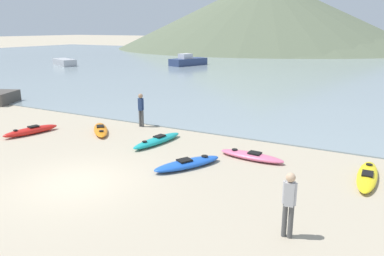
% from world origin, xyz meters
% --- Properties ---
extents(ground_plane, '(400.00, 400.00, 0.00)m').
position_xyz_m(ground_plane, '(0.00, 0.00, 0.00)').
color(ground_plane, tan).
extents(bay_water, '(160.00, 70.00, 0.06)m').
position_xyz_m(bay_water, '(0.00, 42.46, 0.03)').
color(bay_water, gray).
rests_on(bay_water, ground_plane).
extents(far_hill_left, '(46.16, 46.16, 6.19)m').
position_xyz_m(far_hill_left, '(-29.41, 87.25, 3.10)').
color(far_hill_left, '#5B664C').
rests_on(far_hill_left, ground_plane).
extents(far_hill_midleft, '(73.88, 73.88, 17.26)m').
position_xyz_m(far_hill_midleft, '(-22.01, 87.22, 8.63)').
color(far_hill_midleft, '#5B664C').
rests_on(far_hill_midleft, ground_plane).
extents(far_hill_midright, '(71.77, 71.77, 12.90)m').
position_xyz_m(far_hill_midright, '(-18.57, 87.56, 6.45)').
color(far_hill_midright, '#5B664C').
rests_on(far_hill_midright, ground_plane).
extents(far_hill_right, '(36.70, 36.70, 9.60)m').
position_xyz_m(far_hill_right, '(-6.06, 90.05, 4.80)').
color(far_hill_right, '#5B664C').
rests_on(far_hill_right, ground_plane).
extents(kayak_on_sand_0, '(2.69, 0.87, 0.31)m').
position_xyz_m(kayak_on_sand_0, '(4.31, 5.02, 0.13)').
color(kayak_on_sand_0, '#E5668C').
rests_on(kayak_on_sand_0, ground_plane).
extents(kayak_on_sand_1, '(2.35, 2.36, 0.31)m').
position_xyz_m(kayak_on_sand_1, '(-3.55, 5.19, 0.13)').
color(kayak_on_sand_1, orange).
rests_on(kayak_on_sand_1, ground_plane).
extents(kayak_on_sand_2, '(0.68, 3.10, 0.30)m').
position_xyz_m(kayak_on_sand_2, '(8.46, 4.94, 0.13)').
color(kayak_on_sand_2, yellow).
rests_on(kayak_on_sand_2, ground_plane).
extents(kayak_on_sand_3, '(1.96, 2.77, 0.34)m').
position_xyz_m(kayak_on_sand_3, '(2.55, 3.05, 0.15)').
color(kayak_on_sand_3, blue).
rests_on(kayak_on_sand_3, ground_plane).
extents(kayak_on_sand_4, '(1.17, 2.74, 0.39)m').
position_xyz_m(kayak_on_sand_4, '(-6.28, 3.33, 0.17)').
color(kayak_on_sand_4, red).
rests_on(kayak_on_sand_4, ground_plane).
extents(kayak_on_sand_5, '(1.00, 3.00, 0.34)m').
position_xyz_m(kayak_on_sand_5, '(-0.05, 4.95, 0.15)').
color(kayak_on_sand_5, teal).
rests_on(kayak_on_sand_5, ground_plane).
extents(person_near_foreground, '(0.34, 0.23, 1.68)m').
position_xyz_m(person_near_foreground, '(7.00, 0.06, 0.97)').
color(person_near_foreground, '#4C4C4C').
rests_on(person_near_foreground, ground_plane).
extents(person_near_waterline, '(0.35, 0.27, 1.74)m').
position_xyz_m(person_near_waterline, '(-2.42, 7.04, 1.00)').
color(person_near_waterline, '#4C4C4C').
rests_on(person_near_waterline, ground_plane).
extents(moored_boat_0, '(3.67, 5.67, 1.57)m').
position_xyz_m(moored_boat_0, '(-16.05, 36.50, 0.61)').
color(moored_boat_0, navy).
rests_on(moored_boat_0, bay_water).
extents(moored_boat_2, '(4.73, 3.34, 0.86)m').
position_xyz_m(moored_boat_2, '(-30.57, 28.32, 0.49)').
color(moored_boat_2, '#B2B2B7').
rests_on(moored_boat_2, bay_water).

